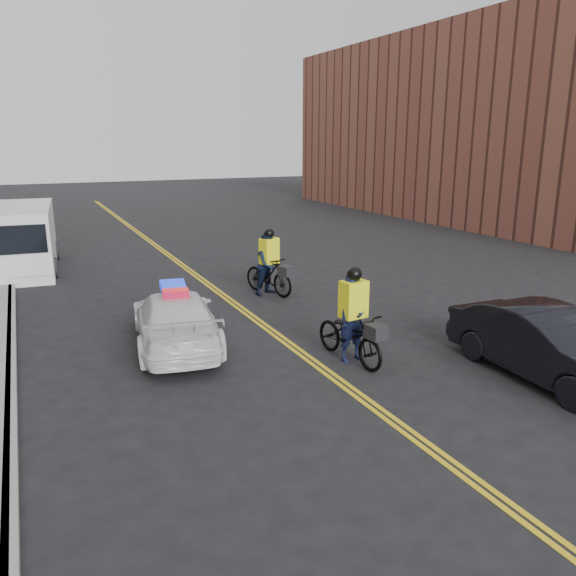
% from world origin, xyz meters
% --- Properties ---
extents(ground, '(120.00, 120.00, 0.00)m').
position_xyz_m(ground, '(0.00, 0.00, 0.00)').
color(ground, black).
rests_on(ground, ground).
extents(center_line_left, '(0.10, 60.00, 0.01)m').
position_xyz_m(center_line_left, '(-0.08, 8.00, 0.01)').
color(center_line_left, gold).
rests_on(center_line_left, ground).
extents(center_line_right, '(0.10, 60.00, 0.01)m').
position_xyz_m(center_line_right, '(0.08, 8.00, 0.01)').
color(center_line_right, gold).
rests_on(center_line_right, ground).
extents(curb, '(0.20, 60.00, 0.15)m').
position_xyz_m(curb, '(-6.00, 8.00, 0.07)').
color(curb, gray).
rests_on(curb, ground).
extents(building_across, '(12.00, 30.00, 11.00)m').
position_xyz_m(building_across, '(22.00, 18.00, 5.50)').
color(building_across, brown).
rests_on(building_across, ground).
extents(police_cruiser, '(2.55, 4.79, 1.48)m').
position_xyz_m(police_cruiser, '(-2.45, 3.08, 0.67)').
color(police_cruiser, white).
rests_on(police_cruiser, ground).
extents(dark_sedan, '(1.72, 4.48, 1.46)m').
position_xyz_m(dark_sedan, '(3.88, -2.01, 0.73)').
color(dark_sedan, black).
rests_on(dark_sedan, ground).
extents(cargo_van, '(2.55, 5.86, 2.40)m').
position_xyz_m(cargo_van, '(-5.51, 13.23, 1.17)').
color(cargo_van, silver).
rests_on(cargo_van, ground).
extents(cyclist_near, '(1.01, 2.24, 2.12)m').
position_xyz_m(cyclist_near, '(0.85, 0.52, 0.74)').
color(cyclist_near, black).
rests_on(cyclist_near, ground).
extents(cyclist_far, '(1.24, 2.15, 2.10)m').
position_xyz_m(cyclist_far, '(1.40, 6.37, 0.83)').
color(cyclist_far, black).
rests_on(cyclist_far, ground).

